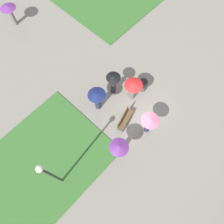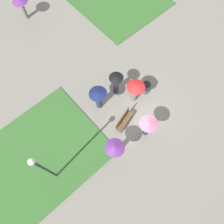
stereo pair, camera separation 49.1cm
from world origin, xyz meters
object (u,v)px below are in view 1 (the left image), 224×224
lamp_post (49,174)px  crowd_person_red (133,88)px  crowd_person_black (113,82)px  crowd_person_purple (119,148)px  crowd_person_pink (149,122)px  trash_bin (143,85)px  crowd_person_navy (97,98)px  park_bench (124,119)px  lone_walker_far_path (9,10)px

lamp_post → crowd_person_red: (6.90, 0.65, -1.67)m
crowd_person_black → crowd_person_purple: crowd_person_black is taller
lamp_post → crowd_person_purple: size_ratio=2.44×
crowd_person_red → crowd_person_pink: bearing=-106.7°
trash_bin → crowd_person_purple: size_ratio=0.50×
lamp_post → crowd_person_black: size_ratio=2.37×
crowd_person_red → trash_bin: bearing=3.1°
crowd_person_black → crowd_person_navy: size_ratio=1.04×
crowd_person_black → trash_bin: bearing=-163.0°
park_bench → crowd_person_red: crowd_person_red is taller
lamp_post → crowd_person_pink: 6.18m
crowd_person_black → crowd_person_pink: (-0.61, -3.44, 0.04)m
crowd_person_red → lone_walker_far_path: crowd_person_red is taller
crowd_person_navy → crowd_person_purple: size_ratio=0.99×
crowd_person_purple → lone_walker_far_path: size_ratio=1.07×
trash_bin → crowd_person_red: (-0.97, 0.13, 0.78)m
lamp_post → crowd_person_navy: 5.41m
park_bench → lone_walker_far_path: 11.92m
lamp_post → crowd_person_navy: lamp_post is taller
park_bench → crowd_person_purple: (-1.83, -1.17, 0.97)m
crowd_person_black → crowd_person_navy: bearing=60.9°
trash_bin → lamp_post: bearing=-176.2°
crowd_person_pink → crowd_person_navy: bearing=-123.4°
crowd_person_purple → crowd_person_red: bearing=-67.9°
crowd_person_pink → lone_walker_far_path: (-0.20, 13.30, 0.07)m
lamp_post → crowd_person_black: 6.83m
lone_walker_far_path → crowd_person_pink: bearing=-90.1°
trash_bin → crowd_person_red: size_ratio=0.53×
trash_bin → crowd_person_purple: 4.96m
trash_bin → lone_walker_far_path: (-2.32, 11.19, 0.92)m
lone_walker_far_path → trash_bin: bearing=-79.2°
crowd_person_purple → crowd_person_red: size_ratio=1.05×
crowd_person_navy → lone_walker_far_path: size_ratio=1.07×
crowd_person_black → crowd_person_purple: bearing=105.3°
lamp_post → crowd_person_navy: size_ratio=2.45×
crowd_person_pink → crowd_person_navy: size_ratio=0.99×
trash_bin → crowd_person_navy: 3.39m
lone_walker_far_path → crowd_person_purple: bearing=-100.4°
lamp_post → trash_bin: (7.87, 0.53, -2.45)m
park_bench → crowd_person_black: size_ratio=0.81×
lamp_post → trash_bin: size_ratio=4.86×
crowd_person_black → crowd_person_pink: crowd_person_black is taller
trash_bin → crowd_person_navy: crowd_person_navy is taller
park_bench → lamp_post: (-5.20, 0.16, 2.47)m
lamp_post → lone_walker_far_path: bearing=64.7°
lamp_post → trash_bin: lamp_post is taller
crowd_person_pink → crowd_person_purple: size_ratio=0.98×
trash_bin → crowd_person_black: crowd_person_black is taller
crowd_person_pink → crowd_person_purple: 2.40m
crowd_person_black → park_bench: bearing=118.6°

